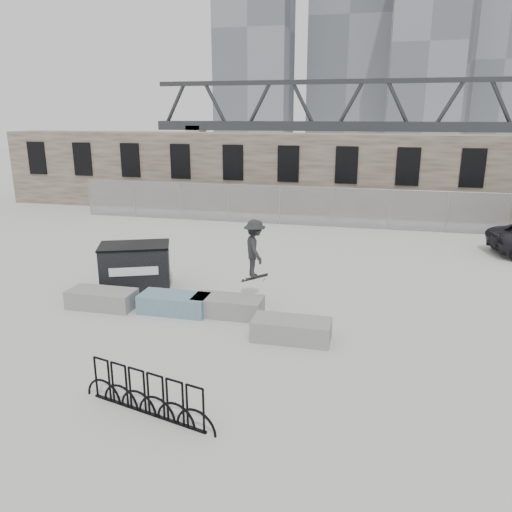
{
  "coord_description": "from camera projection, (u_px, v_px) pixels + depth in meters",
  "views": [
    {
      "loc": [
        4.76,
        -12.73,
        5.6
      ],
      "look_at": [
        1.28,
        1.87,
        1.3
      ],
      "focal_mm": 35.0,
      "sensor_mm": 36.0,
      "label": 1
    }
  ],
  "objects": [
    {
      "name": "dumpster",
      "position": [
        135.0,
        266.0,
        16.47
      ],
      "size": [
        2.6,
        2.12,
        1.48
      ],
      "rotation": [
        0.0,
        0.0,
        0.39
      ],
      "color": "black",
      "rests_on": "ground"
    },
    {
      "name": "planter_center_right",
      "position": [
        228.0,
        305.0,
        14.31
      ],
      "size": [
        2.0,
        0.9,
        0.54
      ],
      "color": "gray",
      "rests_on": "ground"
    },
    {
      "name": "planter_offset",
      "position": [
        291.0,
        329.0,
        12.76
      ],
      "size": [
        2.0,
        0.9,
        0.54
      ],
      "color": "gray",
      "rests_on": "ground"
    },
    {
      "name": "stone_wall",
      "position": [
        292.0,
        173.0,
        29.08
      ],
      "size": [
        36.0,
        2.58,
        4.5
      ],
      "color": "brown",
      "rests_on": "ground"
    },
    {
      "name": "bike_rack",
      "position": [
        147.0,
        394.0,
        9.53
      ],
      "size": [
        3.05,
        0.83,
        0.9
      ],
      "rotation": [
        0.0,
        0.0,
        -0.25
      ],
      "color": "black",
      "rests_on": "ground"
    },
    {
      "name": "skateboarder",
      "position": [
        255.0,
        249.0,
        14.49
      ],
      "size": [
        1.07,
        1.28,
        1.87
      ],
      "rotation": [
        0.0,
        0.0,
        2.04
      ],
      "color": "#232426",
      "rests_on": "ground"
    },
    {
      "name": "truss_bridge",
      "position": [
        422.0,
        126.0,
        62.57
      ],
      "size": [
        70.0,
        3.0,
        9.8
      ],
      "color": "#2D3033",
      "rests_on": "ground"
    },
    {
      "name": "planter_center_left",
      "position": [
        174.0,
        303.0,
        14.52
      ],
      "size": [
        2.0,
        0.9,
        0.54
      ],
      "color": "teal",
      "rests_on": "ground"
    },
    {
      "name": "chainlink_fence",
      "position": [
        280.0,
        205.0,
        25.91
      ],
      "size": [
        22.06,
        0.06,
        2.02
      ],
      "color": "gray",
      "rests_on": "ground"
    },
    {
      "name": "ground",
      "position": [
        198.0,
        313.0,
        14.51
      ],
      "size": [
        120.0,
        120.0,
        0.0
      ],
      "primitive_type": "plane",
      "color": "#BAB9B4",
      "rests_on": "ground"
    },
    {
      "name": "planter_far_left",
      "position": [
        102.0,
        298.0,
        14.88
      ],
      "size": [
        2.0,
        0.9,
        0.54
      ],
      "color": "gray",
      "rests_on": "ground"
    },
    {
      "name": "skyline_towers",
      "position": [
        354.0,
        32.0,
        96.73
      ],
      "size": [
        58.0,
        28.0,
        48.0
      ],
      "color": "slate",
      "rests_on": "ground"
    }
  ]
}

